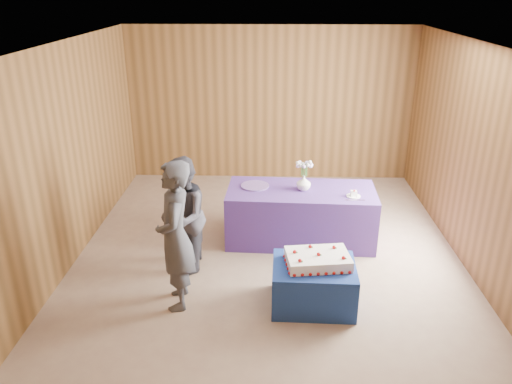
{
  "coord_description": "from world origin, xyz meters",
  "views": [
    {
      "loc": [
        0.02,
        -5.7,
        3.32
      ],
      "look_at": [
        -0.16,
        0.1,
        0.89
      ],
      "focal_mm": 35.0,
      "sensor_mm": 36.0,
      "label": 1
    }
  ],
  "objects_px": {
    "vase": "(304,183)",
    "serving_table": "(300,215)",
    "cake_table": "(313,285)",
    "guest_left": "(175,236)",
    "guest_right": "(183,216)",
    "sheet_cake": "(318,259)"
  },
  "relations": [
    {
      "from": "serving_table",
      "to": "vase",
      "type": "bearing_deg",
      "value": 7.48
    },
    {
      "from": "cake_table",
      "to": "guest_right",
      "type": "height_order",
      "value": "guest_right"
    },
    {
      "from": "guest_right",
      "to": "cake_table",
      "type": "bearing_deg",
      "value": 62.46
    },
    {
      "from": "sheet_cake",
      "to": "cake_table",
      "type": "bearing_deg",
      "value": -151.65
    },
    {
      "from": "guest_right",
      "to": "guest_left",
      "type": "bearing_deg",
      "value": 0.46
    },
    {
      "from": "sheet_cake",
      "to": "serving_table",
      "type": "bearing_deg",
      "value": 86.37
    },
    {
      "from": "cake_table",
      "to": "guest_left",
      "type": "bearing_deg",
      "value": -177.84
    },
    {
      "from": "sheet_cake",
      "to": "guest_left",
      "type": "xyz_separation_m",
      "value": [
        -1.53,
        -0.04,
        0.28
      ]
    },
    {
      "from": "vase",
      "to": "serving_table",
      "type": "bearing_deg",
      "value": -174.98
    },
    {
      "from": "sheet_cake",
      "to": "guest_left",
      "type": "height_order",
      "value": "guest_left"
    },
    {
      "from": "sheet_cake",
      "to": "guest_right",
      "type": "relative_size",
      "value": 0.52
    },
    {
      "from": "vase",
      "to": "guest_left",
      "type": "height_order",
      "value": "guest_left"
    },
    {
      "from": "cake_table",
      "to": "serving_table",
      "type": "distance_m",
      "value": 1.55
    },
    {
      "from": "serving_table",
      "to": "guest_right",
      "type": "relative_size",
      "value": 1.36
    },
    {
      "from": "cake_table",
      "to": "sheet_cake",
      "type": "height_order",
      "value": "sheet_cake"
    },
    {
      "from": "cake_table",
      "to": "vase",
      "type": "relative_size",
      "value": 4.46
    },
    {
      "from": "vase",
      "to": "guest_right",
      "type": "height_order",
      "value": "guest_right"
    },
    {
      "from": "cake_table",
      "to": "guest_right",
      "type": "bearing_deg",
      "value": 157.38
    },
    {
      "from": "cake_table",
      "to": "sheet_cake",
      "type": "xyz_separation_m",
      "value": [
        0.04,
        0.03,
        0.31
      ]
    },
    {
      "from": "cake_table",
      "to": "sheet_cake",
      "type": "bearing_deg",
      "value": 37.48
    },
    {
      "from": "serving_table",
      "to": "vase",
      "type": "relative_size",
      "value": 9.92
    },
    {
      "from": "serving_table",
      "to": "sheet_cake",
      "type": "distance_m",
      "value": 1.53
    }
  ]
}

